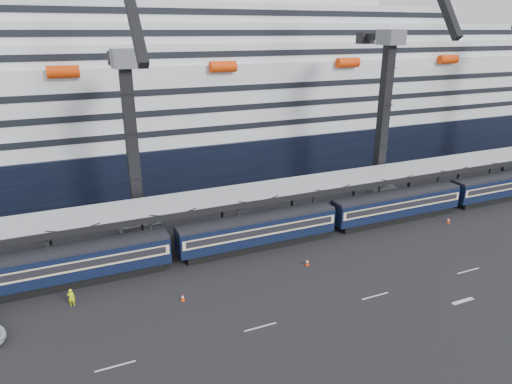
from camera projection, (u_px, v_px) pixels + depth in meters
The scene contains 11 objects.
ground at pixel (367, 273), 47.64m from camera, with size 260.00×260.00×0.00m, color black.
lane_markings at pixel (464, 280), 46.21m from camera, with size 111.00×4.27×0.02m.
train at pixel (284, 225), 53.77m from camera, with size 133.05×3.00×4.05m.
canopy at pixel (303, 186), 57.96m from camera, with size 130.00×6.25×5.53m.
cruise_ship at pixel (213, 97), 82.77m from camera, with size 214.09×28.84×34.00m.
crane_dark_near at pixel (132, 141), 52.12m from camera, with size 4.50×17.75×35.08m.
crane_dark_mid at pixel (386, 110), 64.00m from camera, with size 4.50×18.24×39.64m.
worker at pixel (71, 297), 41.62m from camera, with size 0.64×0.42×1.75m, color #DFFF0D.
traffic_cone_c at pixel (183, 297), 42.61m from camera, with size 0.35×0.35×0.71m.
traffic_cone_d at pixel (307, 262), 49.00m from camera, with size 0.40×0.40×0.80m.
traffic_cone_e at pixel (449, 220), 59.83m from camera, with size 0.38×0.38×0.76m.
Camera 1 is at (-27.49, -33.86, 23.93)m, focal length 32.00 mm.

